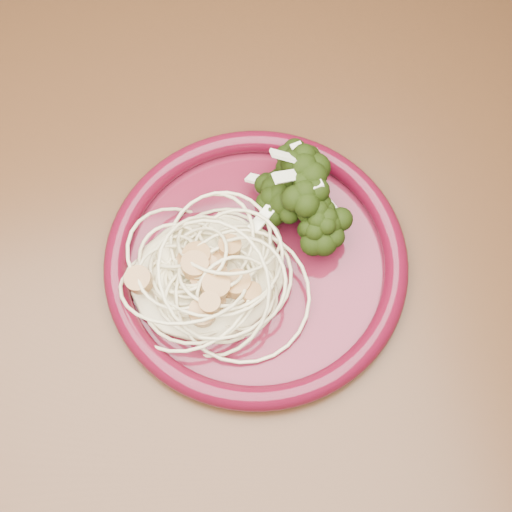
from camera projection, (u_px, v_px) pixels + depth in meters
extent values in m
plane|color=#52341C|center=(289.00, 376.00, 1.37)|extent=(3.50, 3.50, 0.00)
cube|color=#472814|center=(320.00, 184.00, 0.70)|extent=(1.20, 0.80, 0.04)
cylinder|color=#51101E|center=(256.00, 264.00, 0.64)|extent=(0.29, 0.29, 0.01)
torus|color=#510718|center=(256.00, 260.00, 0.64)|extent=(0.30, 0.30, 0.02)
ellipsoid|color=beige|center=(207.00, 272.00, 0.62)|extent=(0.15, 0.13, 0.03)
ellipsoid|color=black|center=(315.00, 231.00, 0.63)|extent=(0.11, 0.16, 0.05)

